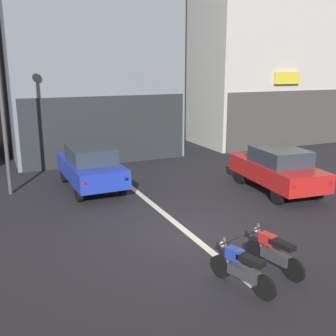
{
  "coord_description": "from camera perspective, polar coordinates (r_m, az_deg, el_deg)",
  "views": [
    {
      "loc": [
        -4.75,
        -9.07,
        4.5
      ],
      "look_at": [
        0.26,
        2.0,
        1.4
      ],
      "focal_mm": 42.52,
      "sensor_mm": 36.0,
      "label": 1
    }
  ],
  "objects": [
    {
      "name": "car_white_down_street",
      "position": [
        23.91,
        -10.63,
        5.37
      ],
      "size": [
        1.91,
        4.16,
        1.64
      ],
      "color": "black",
      "rests_on": "ground"
    },
    {
      "name": "car_red_parked_kerbside",
      "position": [
        15.14,
        15.41,
        -0.03
      ],
      "size": [
        2.17,
        4.26,
        1.64
      ],
      "color": "black",
      "rests_on": "ground"
    },
    {
      "name": "building_far_right",
      "position": [
        27.68,
        12.44,
        19.08
      ],
      "size": [
        10.05,
        9.22,
        13.93
      ],
      "color": "silver",
      "rests_on": "ground"
    },
    {
      "name": "motorcycle_blue_row_leftmost",
      "position": [
        8.62,
        10.49,
        -13.89
      ],
      "size": [
        0.65,
        1.62,
        0.98
      ],
      "color": "black",
      "rests_on": "ground"
    },
    {
      "name": "car_blue_crossing_near",
      "position": [
        15.19,
        -11.0,
        0.28
      ],
      "size": [
        1.82,
        4.12,
        1.64
      ],
      "color": "black",
      "rests_on": "ground"
    },
    {
      "name": "street_lamp",
      "position": [
        15.0,
        -22.91,
        10.27
      ],
      "size": [
        0.36,
        0.36,
        6.03
      ],
      "color": "#47474C",
      "rests_on": "ground"
    },
    {
      "name": "ground_plane",
      "position": [
        11.18,
        3.06,
        -9.44
      ],
      "size": [
        120.0,
        120.0,
        0.0
      ],
      "primitive_type": "plane",
      "color": "#232328"
    },
    {
      "name": "lane_centre_line",
      "position": [
        16.42,
        -6.6,
        -1.67
      ],
      "size": [
        0.2,
        18.0,
        0.01
      ],
      "primitive_type": "cube",
      "color": "silver",
      "rests_on": "ground"
    },
    {
      "name": "motorcycle_red_row_left_mid",
      "position": [
        9.44,
        14.88,
        -11.53
      ],
      "size": [
        0.55,
        1.65,
        0.98
      ],
      "color": "black",
      "rests_on": "ground"
    }
  ]
}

